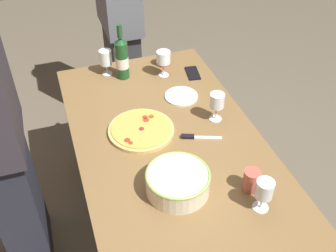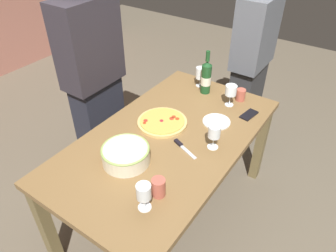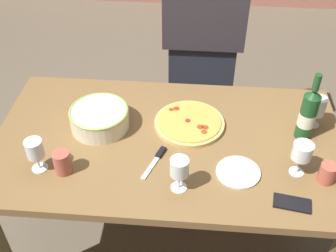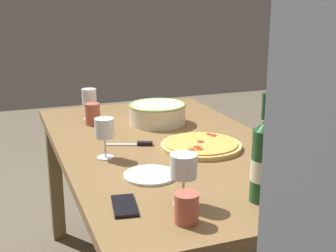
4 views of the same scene
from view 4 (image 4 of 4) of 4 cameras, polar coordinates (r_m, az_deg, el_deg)
dining_table at (r=1.99m, az=0.00°, el=-4.83°), size 1.60×0.90×0.75m
pizza at (r=1.92m, az=4.09°, el=-2.39°), size 0.33×0.33×0.03m
serving_bowl at (r=2.26m, az=-1.33°, el=1.63°), size 0.28×0.28×0.10m
wine_bottle at (r=1.43m, az=11.64°, el=-4.22°), size 0.08×0.08×0.34m
wine_glass_near_pizza at (r=1.79m, az=-7.80°, el=-0.41°), size 0.08×0.08×0.16m
wine_glass_by_bottle at (r=1.38m, az=1.93°, el=-5.20°), size 0.08×0.08×0.16m
wine_glass_far_left at (r=1.43m, az=15.76°, el=-5.49°), size 0.07×0.07×0.16m
wine_glass_far_right at (r=2.37m, az=-9.64°, el=3.36°), size 0.07×0.07×0.16m
cup_amber at (r=1.30m, az=2.28°, el=-10.03°), size 0.07×0.07×0.09m
cup_ceramic at (r=2.27m, az=-9.23°, el=1.45°), size 0.07×0.07×0.10m
side_plate at (r=1.63m, az=-2.21°, el=-6.05°), size 0.19×0.19×0.01m
cell_phone at (r=1.41m, az=-5.37°, el=-9.71°), size 0.15×0.09×0.01m
pizza_knife at (r=1.95m, az=-4.02°, el=-2.21°), size 0.09×0.20×0.02m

